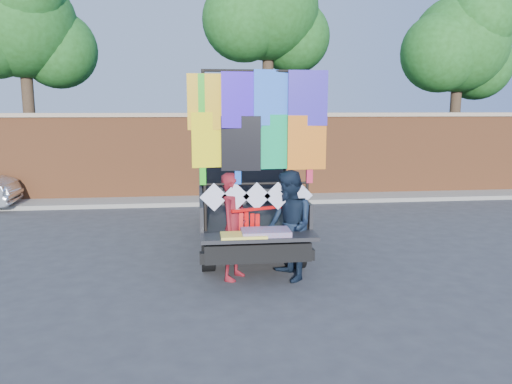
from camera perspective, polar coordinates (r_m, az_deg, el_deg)
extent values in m
plane|color=#38383A|center=(8.77, 2.28, -8.76)|extent=(90.00, 90.00, 0.00)
cube|color=#9C552D|center=(15.35, -1.76, 3.96)|extent=(30.00, 0.35, 2.50)
cube|color=tan|center=(15.28, -1.78, 8.82)|extent=(30.00, 0.45, 0.12)
cube|color=gray|center=(14.83, -1.50, -0.89)|extent=(30.00, 1.20, 0.12)
cylinder|color=#38281C|center=(17.22, -24.46, 7.73)|extent=(0.36, 0.36, 4.90)
sphere|color=#1F5317|center=(17.40, -25.12, 16.97)|extent=(3.20, 3.20, 3.20)
sphere|color=#1F5317|center=(17.45, -21.63, 14.85)|extent=(2.40, 2.40, 2.40)
cylinder|color=#38281C|center=(16.58, 1.35, 9.51)|extent=(0.36, 0.36, 5.46)
sphere|color=#1F5317|center=(16.86, 1.39, 20.17)|extent=(3.20, 3.20, 3.20)
sphere|color=#1F5317|center=(17.28, 4.28, 17.27)|extent=(2.40, 2.40, 2.40)
sphere|color=#1F5317|center=(16.41, -1.39, 19.08)|extent=(2.60, 2.60, 2.60)
cylinder|color=#38281C|center=(18.64, 21.72, 7.45)|extent=(0.36, 0.36, 4.55)
sphere|color=#1F5317|center=(18.75, 22.23, 15.40)|extent=(3.20, 3.20, 3.20)
sphere|color=#1F5317|center=(19.47, 23.91, 13.13)|extent=(2.40, 2.40, 2.40)
sphere|color=#1F5317|center=(18.09, 20.34, 14.71)|extent=(2.60, 2.60, 2.60)
sphere|color=#1F5317|center=(18.46, 24.15, 17.42)|extent=(2.20, 2.20, 2.20)
cylinder|color=black|center=(11.21, -5.81, -2.97)|extent=(0.22, 0.66, 0.66)
cylinder|color=black|center=(8.61, -5.51, -6.85)|extent=(0.22, 0.66, 0.66)
cylinder|color=black|center=(11.34, 2.08, -2.78)|extent=(0.22, 0.66, 0.66)
cylinder|color=black|center=(8.77, 4.77, -6.53)|extent=(0.22, 0.66, 0.66)
cube|color=black|center=(9.86, -1.16, -3.66)|extent=(1.69, 4.19, 0.30)
cube|color=black|center=(9.07, -0.71, -3.03)|extent=(1.79, 2.29, 0.10)
cube|color=black|center=(8.98, -6.29, -1.79)|extent=(0.06, 2.29, 0.45)
cube|color=black|center=(9.16, 4.76, -1.54)|extent=(0.06, 2.29, 0.45)
cube|color=black|center=(10.13, -1.37, -0.43)|extent=(1.79, 0.06, 0.45)
cube|color=black|center=(11.07, -1.84, 0.69)|extent=(1.79, 1.59, 1.25)
cube|color=#8C9EAD|center=(10.57, -1.65, 2.45)|extent=(1.59, 0.06, 0.55)
cube|color=#8C9EAD|center=(11.78, -2.15, 2.21)|extent=(1.59, 0.10, 0.70)
cube|color=black|center=(12.19, -2.27, 0.33)|extent=(1.74, 0.90, 0.55)
cube|color=black|center=(7.72, 0.38, -5.14)|extent=(1.79, 0.55, 0.06)
cube|color=black|center=(8.04, 0.17, -7.33)|extent=(1.84, 0.15, 0.18)
cylinder|color=black|center=(7.79, -5.93, 4.48)|extent=(0.05, 0.05, 2.49)
cylinder|color=black|center=(9.87, -6.11, 5.56)|extent=(0.05, 0.05, 2.49)
cylinder|color=black|center=(7.98, 5.93, 4.61)|extent=(0.05, 0.05, 2.49)
cylinder|color=black|center=(10.03, 3.32, 5.66)|extent=(0.05, 0.05, 2.49)
cylinder|color=black|center=(7.83, 0.08, 13.69)|extent=(1.69, 0.04, 0.04)
cylinder|color=black|center=(9.91, -1.39, 12.83)|extent=(1.69, 0.04, 0.04)
cylinder|color=black|center=(8.82, -6.17, 13.18)|extent=(0.04, 2.14, 0.04)
cylinder|color=black|center=(8.99, 4.59, 13.13)|extent=(0.04, 2.14, 0.04)
cylinder|color=black|center=(7.90, 0.07, 0.97)|extent=(1.69, 0.04, 0.04)
cube|color=gold|center=(7.74, -5.50, 10.37)|extent=(0.62, 0.01, 0.85)
cube|color=#3818DD|center=(7.73, -1.74, 10.41)|extent=(0.62, 0.01, 0.85)
cube|color=#3271F0|center=(7.83, 1.94, 10.40)|extent=(0.62, 0.01, 0.85)
cube|color=#3223B1|center=(7.88, 5.63, 10.35)|extent=(0.62, 0.01, 0.85)
cube|color=yellow|center=(7.76, -5.43, 5.58)|extent=(0.62, 0.01, 0.85)
cube|color=black|center=(7.74, -1.71, 5.61)|extent=(0.62, 0.01, 0.85)
cube|color=#0CAC61|center=(7.84, 1.91, 5.66)|extent=(0.62, 0.01, 0.85)
cube|color=orange|center=(7.89, 5.55, 5.65)|extent=(0.62, 0.01, 0.85)
cube|color=green|center=(7.72, -6.19, 7.03)|extent=(0.10, 0.01, 1.69)
cube|color=#CB2143|center=(7.92, 6.25, 7.09)|extent=(0.10, 0.01, 1.69)
cube|color=blue|center=(7.75, -2.10, 7.09)|extent=(0.10, 0.01, 1.69)
cube|color=silver|center=(7.85, -4.82, -0.59)|extent=(0.45, 0.01, 0.45)
cube|color=silver|center=(7.87, -2.35, -0.54)|extent=(0.45, 0.01, 0.45)
cube|color=silver|center=(7.90, 0.10, -0.49)|extent=(0.45, 0.01, 0.45)
cube|color=silver|center=(7.95, 2.52, -0.44)|extent=(0.45, 0.01, 0.45)
cube|color=silver|center=(8.01, 4.92, -0.39)|extent=(0.45, 0.01, 0.45)
cube|color=red|center=(7.71, 1.12, -4.61)|extent=(0.75, 0.45, 0.08)
cube|color=#F7E44E|center=(7.61, -1.43, -4.96)|extent=(0.70, 0.40, 0.04)
imported|color=maroon|center=(8.07, -2.54, -3.95)|extent=(0.68, 0.76, 1.74)
imported|color=#131E2F|center=(8.03, 3.81, -3.87)|extent=(0.86, 1.00, 1.79)
cube|color=red|center=(7.97, 0.63, -1.88)|extent=(1.00, 0.41, 0.04)
cube|color=red|center=(7.99, -1.71, -4.28)|extent=(0.07, 0.02, 0.61)
cube|color=red|center=(8.01, -1.08, -4.41)|extent=(0.07, 0.02, 0.61)
cube|color=red|center=(8.02, -0.45, -4.53)|extent=(0.07, 0.02, 0.61)
cube|color=red|center=(8.03, 0.18, -4.65)|extent=(0.07, 0.02, 0.61)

